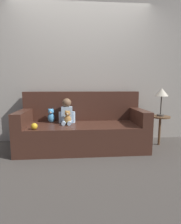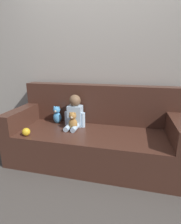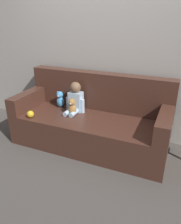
# 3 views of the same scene
# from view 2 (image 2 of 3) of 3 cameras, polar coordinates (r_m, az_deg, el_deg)

# --- Properties ---
(ground_plane) EXTENTS (12.00, 12.00, 0.00)m
(ground_plane) POSITION_cam_2_polar(r_m,az_deg,el_deg) (2.34, 0.72, -15.45)
(ground_plane) COLOR #4C4742
(wall_back) EXTENTS (8.00, 0.05, 2.60)m
(wall_back) POSITION_cam_2_polar(r_m,az_deg,el_deg) (2.48, 3.58, 17.87)
(wall_back) COLOR #ADA89E
(wall_back) RESTS_ON ground_plane
(couch) EXTENTS (2.04, 0.83, 0.93)m
(couch) POSITION_cam_2_polar(r_m,az_deg,el_deg) (2.25, 1.12, -7.66)
(couch) COLOR #47281E
(couch) RESTS_ON ground_plane
(person_baby) EXTENTS (0.27, 0.32, 0.41)m
(person_baby) POSITION_cam_2_polar(r_m,az_deg,el_deg) (2.24, -5.19, -0.48)
(person_baby) COLOR silver
(person_baby) RESTS_ON couch
(teddy_bear_brown) EXTENTS (0.11, 0.10, 0.23)m
(teddy_bear_brown) POSITION_cam_2_polar(r_m,az_deg,el_deg) (2.15, -5.77, -2.98)
(teddy_bear_brown) COLOR #AD7A3D
(teddy_bear_brown) RESTS_ON couch
(plush_toy_side) EXTENTS (0.12, 0.11, 0.24)m
(plush_toy_side) POSITION_cam_2_polar(r_m,az_deg,el_deg) (2.40, -10.87, -0.94)
(plush_toy_side) COLOR #4C9EDB
(plush_toy_side) RESTS_ON couch
(toy_ball) EXTENTS (0.09, 0.09, 0.09)m
(toy_ball) POSITION_cam_2_polar(r_m,az_deg,el_deg) (2.13, -20.27, -6.10)
(toy_ball) COLOR gold
(toy_ball) RESTS_ON couch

